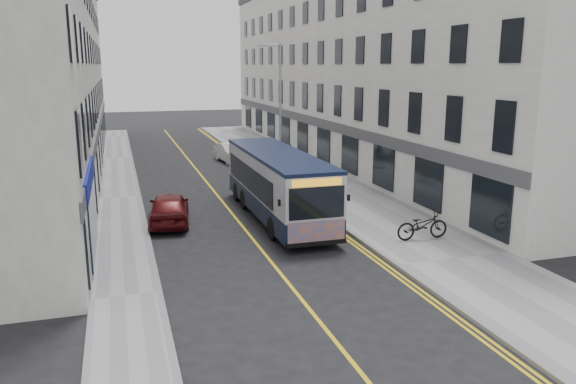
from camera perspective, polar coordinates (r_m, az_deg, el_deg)
ground at (r=19.37m, az=-1.23°, el=-7.71°), size 140.00×140.00×0.00m
pavement_east at (r=32.23m, az=3.65°, el=0.71°), size 4.50×64.00×0.12m
pavement_west at (r=30.23m, az=-16.74°, el=-0.62°), size 2.00×64.00×0.12m
kerb_east at (r=31.52m, az=-0.18°, el=0.47°), size 0.18×64.00×0.13m
kerb_west at (r=30.24m, az=-14.85°, el=-0.49°), size 0.18×64.00×0.13m
road_centre_line at (r=30.64m, az=-7.36°, el=-0.12°), size 0.12×64.00×0.01m
road_dbl_yellow_inner at (r=31.40m, az=-0.97°, el=0.31°), size 0.10×64.00×0.01m
road_dbl_yellow_outer at (r=31.46m, az=-0.62°, el=0.33°), size 0.10×64.00×0.01m
terrace_east at (r=41.83m, az=6.23°, el=12.31°), size 6.00×46.00×13.00m
terrace_west at (r=38.69m, az=-23.56°, el=11.32°), size 6.00×46.00×13.00m
streetlamp at (r=32.85m, az=-0.93°, el=8.58°), size 1.32×0.18×8.00m
city_bus at (r=25.12m, az=-1.09°, el=0.98°), size 2.43×10.37×3.01m
bicycle at (r=22.52m, az=13.49°, el=-3.30°), size 2.15×0.77×1.13m
pedestrian_near at (r=30.42m, az=2.00°, el=1.74°), size 0.68×0.52×1.69m
pedestrian_far at (r=35.29m, az=0.16°, el=3.41°), size 1.04×0.90×1.84m
car_white at (r=40.33m, az=-5.80°, el=3.98°), size 1.92×4.18×1.33m
car_maroon at (r=24.95m, az=-11.99°, el=-1.59°), size 2.17×4.34×1.42m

